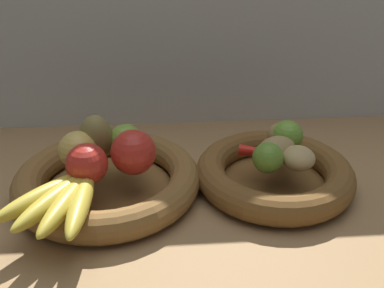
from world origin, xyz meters
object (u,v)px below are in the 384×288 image
apple_red_right (133,152)px  potato_back (281,137)px  apple_golden_left (78,150)px  potato_small (298,158)px  potato_large (276,149)px  fruit_bowl_right (274,174)px  chili_pepper (276,154)px  apple_red_front (87,164)px  lime_near (268,158)px  lime_far (287,136)px  fruit_bowl_left (108,180)px  pear_brown (96,138)px  banana_bunch_front (63,198)px  apple_green_back (126,141)px

apple_red_right → potato_back: (27.91, 6.62, -1.44)cm
apple_golden_left → potato_small: size_ratio=1.11×
potato_small → potato_large: 4.46cm
fruit_bowl_right → chili_pepper: bearing=79.1°
apple_red_front → lime_near: 31.05cm
apple_red_right → lime_near: size_ratio=1.45×
fruit_bowl_right → lime_far: lime_far is taller
fruit_bowl_right → apple_red_right: 26.94cm
fruit_bowl_left → apple_red_front: (-2.41, -5.01, 6.47)cm
pear_brown → potato_back: pear_brown is taller
potato_large → lime_far: 4.89cm
potato_large → banana_bunch_front: bearing=-161.8°
pear_brown → lime_far: pear_brown is taller
apple_red_right → apple_green_back: bearing=106.0°
apple_green_back → banana_bunch_front: (-8.87, -15.64, -1.65)cm
fruit_bowl_left → potato_small: size_ratio=5.49×
apple_golden_left → potato_large: (35.85, -0.18, -1.16)cm
apple_red_right → chili_pepper: bearing=5.9°
lime_near → chili_pepper: bearing=58.2°
apple_red_front → pear_brown: size_ratio=0.81×
banana_bunch_front → apple_golden_left: bearing=86.9°
potato_large → lime_near: (-2.54, -3.82, 0.46)cm
pear_brown → lime_far: (35.88, 0.77, -1.35)cm
apple_green_back → lime_far: apple_green_back is taller
chili_pepper → potato_small: bearing=-32.2°
lime_far → fruit_bowl_right: bearing=-127.9°
pear_brown → lime_far: 35.91cm
potato_small → fruit_bowl_left: bearing=174.8°
fruit_bowl_right → apple_golden_left: apple_golden_left is taller
pear_brown → potato_back: size_ratio=1.29×
apple_golden_left → potato_back: (37.82, 4.15, -0.91)cm
potato_back → lime_far: size_ratio=1.12×
banana_bunch_front → lime_far: bearing=21.8°
potato_small → chili_pepper: potato_small is taller
fruit_bowl_left → potato_large: size_ratio=4.32×
potato_small → lime_near: size_ratio=1.13×
apple_red_front → banana_bunch_front: 7.83cm
apple_golden_left → lime_near: 33.55cm
potato_large → lime_far: (2.97, 3.82, 0.74)cm
apple_green_back → lime_near: apple_green_back is taller
fruit_bowl_right → potato_small: potato_small is taller
potato_back → apple_red_right: bearing=-166.7°
fruit_bowl_left → potato_large: bearing=-0.0°
apple_golden_left → apple_red_front: (2.29, -5.19, 0.09)cm
fruit_bowl_left → apple_green_back: apple_green_back is taller
potato_back → pear_brown: bearing=-177.9°
apple_golden_left → potato_large: apple_golden_left is taller
chili_pepper → fruit_bowl_right: bearing=-83.9°
lime_near → banana_bunch_front: bearing=-166.5°
lime_near → lime_far: lime_far is taller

